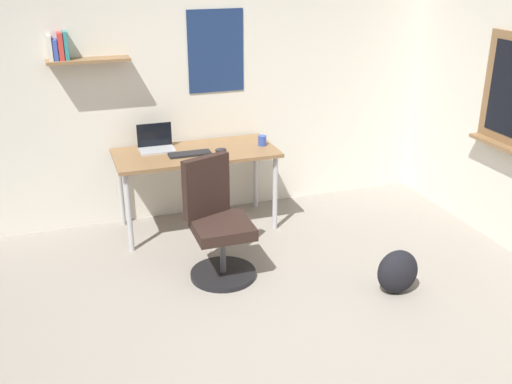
% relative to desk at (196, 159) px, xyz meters
% --- Properties ---
extents(ground_plane, '(5.20, 5.20, 0.00)m').
position_rel_desk_xyz_m(ground_plane, '(0.02, -2.04, -0.67)').
color(ground_plane, gray).
rests_on(ground_plane, ground).
extents(wall_back, '(5.00, 0.30, 2.60)m').
position_rel_desk_xyz_m(wall_back, '(0.01, 0.41, 0.63)').
color(wall_back, silver).
rests_on(wall_back, ground).
extents(desk, '(1.43, 0.67, 0.74)m').
position_rel_desk_xyz_m(desk, '(0.00, 0.00, 0.00)').
color(desk, olive).
rests_on(desk, ground).
extents(office_chair, '(0.53, 0.55, 0.95)m').
position_rel_desk_xyz_m(office_chair, '(-0.06, -0.89, -0.26)').
color(office_chair, black).
rests_on(office_chair, ground).
extents(laptop, '(0.31, 0.21, 0.23)m').
position_rel_desk_xyz_m(laptop, '(-0.32, 0.16, 0.13)').
color(laptop, '#ADAFB5').
rests_on(laptop, desk).
extents(keyboard, '(0.37, 0.13, 0.02)m').
position_rel_desk_xyz_m(keyboard, '(-0.07, -0.08, 0.08)').
color(keyboard, black).
rests_on(keyboard, desk).
extents(computer_mouse, '(0.10, 0.06, 0.03)m').
position_rel_desk_xyz_m(computer_mouse, '(0.21, -0.08, 0.09)').
color(computer_mouse, '#262628').
rests_on(computer_mouse, desk).
extents(coffee_mug, '(0.08, 0.08, 0.09)m').
position_rel_desk_xyz_m(coffee_mug, '(0.62, -0.03, 0.12)').
color(coffee_mug, '#334CA5').
rests_on(coffee_mug, desk).
extents(backpack, '(0.32, 0.22, 0.35)m').
position_rel_desk_xyz_m(backpack, '(1.14, -1.60, -0.50)').
color(backpack, black).
rests_on(backpack, ground).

